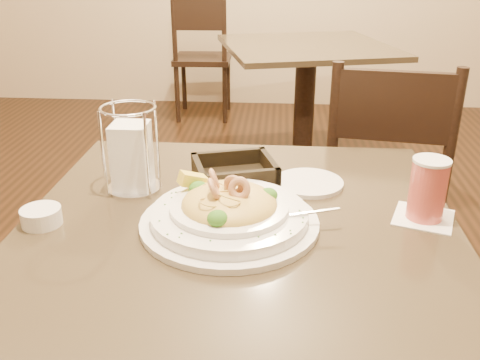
# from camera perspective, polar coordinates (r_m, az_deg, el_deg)

# --- Properties ---
(main_table) EXTENTS (0.90, 0.90, 0.73)m
(main_table) POSITION_cam_1_polar(r_m,az_deg,el_deg) (1.24, -0.07, -13.63)
(main_table) COLOR black
(main_table) RESTS_ON ground
(background_table) EXTENTS (1.10, 1.10, 0.73)m
(background_table) POSITION_cam_1_polar(r_m,az_deg,el_deg) (3.20, 6.97, 10.06)
(background_table) COLOR black
(background_table) RESTS_ON ground
(dining_chair_near) EXTENTS (0.48, 0.48, 0.93)m
(dining_chair_near) POSITION_cam_1_polar(r_m,az_deg,el_deg) (1.95, 15.01, 0.04)
(dining_chair_near) COLOR black
(dining_chair_near) RESTS_ON ground
(dining_chair_far) EXTENTS (0.43, 0.43, 0.93)m
(dining_chair_far) POSITION_cam_1_polar(r_m,az_deg,el_deg) (4.15, -4.09, 13.27)
(dining_chair_far) COLOR black
(dining_chair_far) RESTS_ON ground
(pasta_bowl) EXTENTS (0.40, 0.36, 0.12)m
(pasta_bowl) POSITION_cam_1_polar(r_m,az_deg,el_deg) (1.08, -1.18, -3.36)
(pasta_bowl) COLOR white
(pasta_bowl) RESTS_ON main_table
(drink_glass) EXTENTS (0.15, 0.15, 0.13)m
(drink_glass) POSITION_cam_1_polar(r_m,az_deg,el_deg) (1.16, 19.39, -0.99)
(drink_glass) COLOR white
(drink_glass) RESTS_ON main_table
(bread_basket) EXTENTS (0.23, 0.20, 0.05)m
(bread_basket) POSITION_cam_1_polar(r_m,az_deg,el_deg) (1.29, -0.58, 0.72)
(bread_basket) COLOR black
(bread_basket) RESTS_ON main_table
(napkin_caddy) EXTENTS (0.13, 0.13, 0.20)m
(napkin_caddy) POSITION_cam_1_polar(r_m,az_deg,el_deg) (1.24, -11.48, 2.69)
(napkin_caddy) COLOR silver
(napkin_caddy) RESTS_ON main_table
(side_plate) EXTENTS (0.19, 0.19, 0.01)m
(side_plate) POSITION_cam_1_polar(r_m,az_deg,el_deg) (1.28, 7.33, -0.30)
(side_plate) COLOR white
(side_plate) RESTS_ON main_table
(butter_ramekin) EXTENTS (0.10, 0.10, 0.04)m
(butter_ramekin) POSITION_cam_1_polar(r_m,az_deg,el_deg) (1.16, -20.43, -3.66)
(butter_ramekin) COLOR white
(butter_ramekin) RESTS_ON main_table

